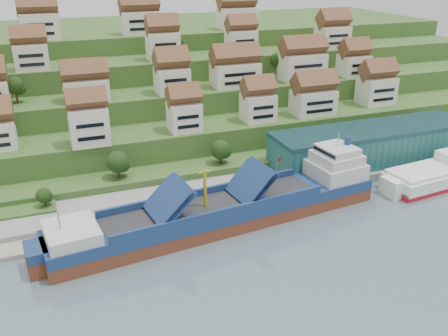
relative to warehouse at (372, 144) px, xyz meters
name	(u,v)px	position (x,y,z in m)	size (l,w,h in m)	color
ground	(224,226)	(-52.00, -17.00, -7.20)	(300.00, 300.00, 0.00)	slate
quay	(274,183)	(-32.00, -2.00, -6.10)	(180.00, 14.00, 2.20)	gray
hillside	(132,81)	(-52.00, 86.55, 3.46)	(260.00, 128.00, 31.00)	#2D4C1E
hillside_village	(153,70)	(-53.03, 42.59, 16.78)	(157.00, 62.76, 28.57)	silver
hillside_trees	(119,115)	(-67.47, 25.60, 8.63)	(141.85, 62.49, 29.40)	#1F3E14
warehouse	(372,144)	(0.00, 0.00, 0.00)	(60.00, 15.00, 10.00)	#215A58
flagpole	(277,171)	(-33.89, -7.00, -0.32)	(1.28, 0.16, 8.00)	gray
cargo_ship	(230,210)	(-50.22, -16.14, -3.89)	(79.31, 20.72, 17.41)	brown
second_ship	(437,175)	(9.75, -16.16, -4.63)	(30.30, 13.78, 8.51)	maroon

